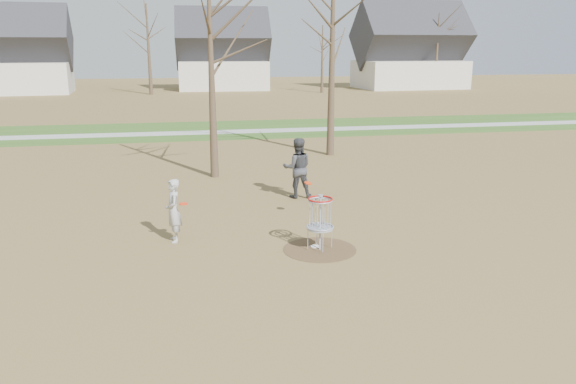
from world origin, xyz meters
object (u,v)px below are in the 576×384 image
Objects in this scene: player_throwing at (297,168)px; disc_golf_basket at (320,214)px; player_standing at (173,211)px; disc_grounded at (315,246)px.

player_throwing is 4.96m from disc_golf_basket.
player_standing is at bearing 47.70° from player_throwing.
disc_golf_basket reaches higher than disc_grounded.
disc_grounded is at bearing 110.04° from disc_golf_basket.
disc_golf_basket is at bearing 62.45° from player_standing.
disc_grounded is at bearing 64.88° from player_standing.
player_throwing reaches higher than disc_grounded.
player_throwing is 1.46× the size of disc_golf_basket.
player_standing reaches higher than disc_golf_basket.
disc_grounded is at bearing 88.56° from player_throwing.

